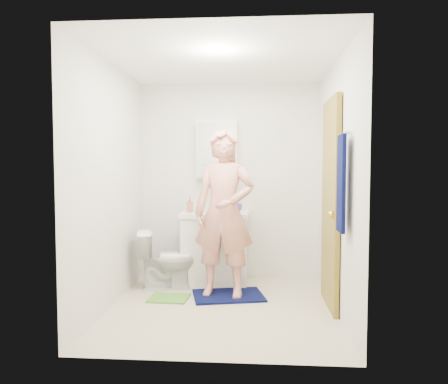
# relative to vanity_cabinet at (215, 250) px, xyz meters

# --- Properties ---
(floor) EXTENTS (2.20, 2.40, 0.02)m
(floor) POSITION_rel_vanity_cabinet_xyz_m (0.15, -0.91, -0.41)
(floor) COLOR beige
(floor) RESTS_ON ground
(ceiling) EXTENTS (2.20, 2.40, 0.02)m
(ceiling) POSITION_rel_vanity_cabinet_xyz_m (0.15, -0.91, 2.01)
(ceiling) COLOR white
(ceiling) RESTS_ON ground
(wall_back) EXTENTS (2.20, 0.02, 2.40)m
(wall_back) POSITION_rel_vanity_cabinet_xyz_m (0.15, 0.30, 0.80)
(wall_back) COLOR silver
(wall_back) RESTS_ON ground
(wall_front) EXTENTS (2.20, 0.02, 2.40)m
(wall_front) POSITION_rel_vanity_cabinet_xyz_m (0.15, -2.12, 0.80)
(wall_front) COLOR silver
(wall_front) RESTS_ON ground
(wall_left) EXTENTS (0.02, 2.40, 2.40)m
(wall_left) POSITION_rel_vanity_cabinet_xyz_m (-0.96, -0.91, 0.80)
(wall_left) COLOR silver
(wall_left) RESTS_ON ground
(wall_right) EXTENTS (0.02, 2.40, 2.40)m
(wall_right) POSITION_rel_vanity_cabinet_xyz_m (1.26, -0.91, 0.80)
(wall_right) COLOR silver
(wall_right) RESTS_ON ground
(vanity_cabinet) EXTENTS (0.75, 0.55, 0.80)m
(vanity_cabinet) POSITION_rel_vanity_cabinet_xyz_m (0.00, 0.00, 0.00)
(vanity_cabinet) COLOR white
(vanity_cabinet) RESTS_ON floor
(countertop) EXTENTS (0.79, 0.59, 0.05)m
(countertop) POSITION_rel_vanity_cabinet_xyz_m (0.00, 0.00, 0.43)
(countertop) COLOR white
(countertop) RESTS_ON vanity_cabinet
(sink_basin) EXTENTS (0.40, 0.40, 0.03)m
(sink_basin) POSITION_rel_vanity_cabinet_xyz_m (0.00, 0.00, 0.44)
(sink_basin) COLOR white
(sink_basin) RESTS_ON countertop
(faucet) EXTENTS (0.03, 0.03, 0.12)m
(faucet) POSITION_rel_vanity_cabinet_xyz_m (0.00, 0.18, 0.51)
(faucet) COLOR silver
(faucet) RESTS_ON countertop
(medicine_cabinet) EXTENTS (0.50, 0.12, 0.70)m
(medicine_cabinet) POSITION_rel_vanity_cabinet_xyz_m (0.00, 0.22, 1.20)
(medicine_cabinet) COLOR white
(medicine_cabinet) RESTS_ON wall_back
(mirror_panel) EXTENTS (0.46, 0.01, 0.66)m
(mirror_panel) POSITION_rel_vanity_cabinet_xyz_m (0.00, 0.16, 1.20)
(mirror_panel) COLOR white
(mirror_panel) RESTS_ON wall_back
(door) EXTENTS (0.05, 0.80, 2.05)m
(door) POSITION_rel_vanity_cabinet_xyz_m (1.22, -0.76, 0.62)
(door) COLOR olive
(door) RESTS_ON ground
(door_knob) EXTENTS (0.07, 0.07, 0.07)m
(door_knob) POSITION_rel_vanity_cabinet_xyz_m (1.18, -1.08, 0.55)
(door_knob) COLOR gold
(door_knob) RESTS_ON door
(towel) EXTENTS (0.03, 0.24, 0.80)m
(towel) POSITION_rel_vanity_cabinet_xyz_m (1.18, -1.48, 0.85)
(towel) COLOR #060C3C
(towel) RESTS_ON wall_right
(towel_hook) EXTENTS (0.06, 0.02, 0.02)m
(towel_hook) POSITION_rel_vanity_cabinet_xyz_m (1.22, -1.48, 1.27)
(towel_hook) COLOR silver
(towel_hook) RESTS_ON wall_right
(toilet) EXTENTS (0.72, 0.50, 0.66)m
(toilet) POSITION_rel_vanity_cabinet_xyz_m (-0.53, -0.26, -0.07)
(toilet) COLOR white
(toilet) RESTS_ON floor
(bath_mat) EXTENTS (0.83, 0.67, 0.02)m
(bath_mat) POSITION_rel_vanity_cabinet_xyz_m (0.19, -0.54, -0.39)
(bath_mat) COLOR #060C3C
(bath_mat) RESTS_ON floor
(green_rug) EXTENTS (0.42, 0.36, 0.02)m
(green_rug) POSITION_rel_vanity_cabinet_xyz_m (-0.43, -0.67, -0.39)
(green_rug) COLOR #5BA637
(green_rug) RESTS_ON floor
(soap_dispenser) EXTENTS (0.09, 0.09, 0.18)m
(soap_dispenser) POSITION_rel_vanity_cabinet_xyz_m (-0.30, -0.03, 0.54)
(soap_dispenser) COLOR #B46654
(soap_dispenser) RESTS_ON countertop
(toothbrush_cup) EXTENTS (0.14, 0.14, 0.10)m
(toothbrush_cup) POSITION_rel_vanity_cabinet_xyz_m (0.25, 0.06, 0.50)
(toothbrush_cup) COLOR #5E4292
(toothbrush_cup) RESTS_ON countertop
(man) EXTENTS (0.69, 0.50, 1.76)m
(man) POSITION_rel_vanity_cabinet_xyz_m (0.15, -0.55, 0.50)
(man) COLOR #E2917F
(man) RESTS_ON bath_mat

